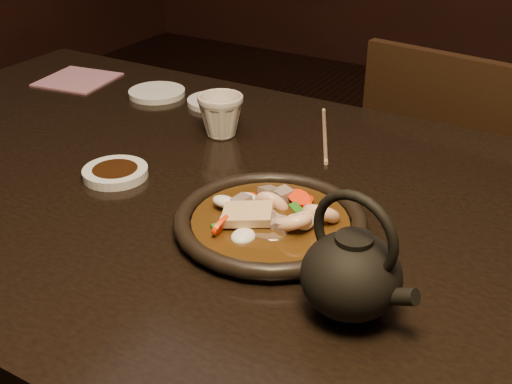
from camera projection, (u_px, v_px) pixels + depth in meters
The scene contains 11 objects.
table at pixel (219, 229), 1.06m from camera, with size 1.60×0.90×0.75m.
chair at pixel (449, 196), 1.60m from camera, with size 0.45×0.45×0.85m.
plate at pixel (270, 222), 0.91m from camera, with size 0.27×0.27×0.03m.
stirfry at pixel (272, 218), 0.90m from camera, with size 0.18×0.17×0.06m.
soy_dish at pixel (115, 173), 1.06m from camera, with size 0.11×0.11×0.02m, color silver.
saucer_left at pixel (157, 93), 1.40m from camera, with size 0.12×0.12×0.01m, color silver.
saucer_right at pixel (214, 101), 1.35m from camera, with size 0.11×0.11×0.01m, color silver.
tea_cup at pixel (221, 114), 1.19m from camera, with size 0.09×0.08×0.09m, color beige.
chopsticks at pixel (325, 134), 1.21m from camera, with size 0.12×0.23×0.01m.
napkin at pixel (78, 80), 1.49m from camera, with size 0.15×0.15×0.00m, color #945B69.
teapot at pixel (352, 272), 0.72m from camera, with size 0.14×0.12×0.16m.
Camera 1 is at (0.52, -0.75, 1.24)m, focal length 45.00 mm.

